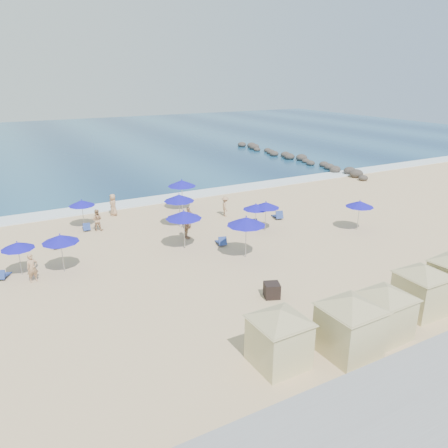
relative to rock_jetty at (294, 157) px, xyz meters
The scene contains 32 objects.
ground 34.59m from the rock_jetty, 133.95° to the right, with size 160.00×160.00×0.00m, color tan.
ocean 38.50m from the rock_jetty, 128.58° to the left, with size 160.00×80.00×0.06m, color navy.
surf_line 25.79m from the rock_jetty, 158.61° to the right, with size 160.00×2.50×0.08m, color white.
seawall 45.29m from the rock_jetty, 122.01° to the right, with size 160.00×6.10×1.22m.
rock_jetty is the anchor object (origin of this frame).
trash_bin 37.98m from the rock_jetty, 129.26° to the right, with size 0.77×0.77×0.77m, color black.
cabana_0 43.40m from the rock_jetty, 128.39° to the right, with size 4.26×4.26×2.67m.
cabana_1 42.32m from the rock_jetty, 124.63° to the right, with size 4.54×4.54×2.85m.
cabana_2 40.94m from the rock_jetty, 122.21° to the right, with size 4.20×4.20×2.63m.
cabana_3 38.86m from the rock_jetty, 118.78° to the right, with size 4.31×4.31×2.70m.
umbrella_1 40.52m from the rock_jetty, 149.86° to the right, with size 1.83×1.83×2.08m.
umbrella_2 39.02m from the rock_jetty, 147.33° to the right, with size 2.08×2.08×2.36m.
umbrella_3 33.11m from the rock_jetty, 155.54° to the right, with size 1.91×1.91×2.17m.
umbrella_4 32.98m from the rock_jetty, 140.01° to the right, with size 2.34×2.34×2.67m.
umbrella_5 33.20m from the rock_jetty, 132.73° to the right, with size 2.40×2.40×2.73m.
umbrella_6 29.31m from the rock_jetty, 144.36° to the right, with size 2.27×2.27×2.58m.
umbrella_7 28.04m from the rock_jetty, 131.81° to the right, with size 1.98×1.98×2.25m.
umbrella_8 25.69m from the rock_jetty, 148.76° to the right, with size 2.34×2.34×2.67m.
umbrella_9 28.30m from the rock_jetty, 133.19° to the right, with size 1.87×1.87×2.13m.
umbrella_10 27.24m from the rock_jetty, 117.78° to the right, with size 2.02×2.02×2.30m.
beach_chair_0 41.32m from the rock_jetty, 150.59° to the right, with size 0.91×1.23×0.62m.
beach_chair_1 36.72m from the rock_jetty, 152.63° to the right, with size 0.78×1.44×0.76m.
beach_chair_2 33.40m from the rock_jetty, 154.33° to the right, with size 0.62×1.18×0.62m.
beach_chair_3 31.57m from the rock_jetty, 136.31° to the right, with size 0.82×1.33×0.68m.
beach_chair_4 27.39m from the rock_jetty, 134.02° to the right, with size 0.86×1.39×0.71m.
beach_chair_5 25.01m from the rock_jetty, 130.42° to the right, with size 0.90×1.42×0.72m.
beachgoer_0 40.70m from the rock_jetty, 148.00° to the right, with size 0.59×0.39×1.63m, color tan.
beachgoer_1 32.94m from the rock_jetty, 153.14° to the right, with size 0.78×0.61×1.60m, color tan.
beachgoer_2 31.31m from the rock_jetty, 141.19° to the right, with size 1.07×0.45×1.83m, color tan.
beachgoer_3 25.55m from the rock_jetty, 139.91° to the right, with size 1.05×0.61×1.63m, color tan.
beachgoer_4 29.87m from the rock_jetty, 156.44° to the right, with size 0.87×0.57×1.78m, color tan.
beachgoer_5 29.33m from the rock_jetty, 142.78° to the right, with size 0.96×0.40×1.64m, color tan.
Camera 1 is at (-11.87, -20.81, 10.91)m, focal length 35.00 mm.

